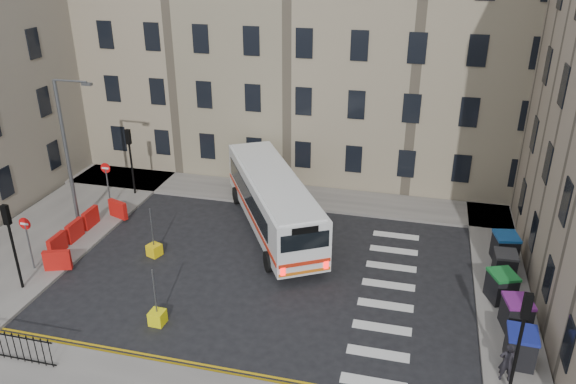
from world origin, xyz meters
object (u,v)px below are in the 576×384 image
at_px(wheelie_bin_e, 505,247).
at_px(pedestrian, 507,362).
at_px(bollard_chevron, 158,317).
at_px(bus, 273,200).
at_px(wheelie_bin_d, 505,265).
at_px(streetlamp, 67,153).
at_px(wheelie_bin_c, 501,286).
at_px(wheelie_bin_a, 520,347).
at_px(bollard_yellow, 154,250).
at_px(wheelie_bin_b, 516,314).

height_order(wheelie_bin_e, pedestrian, pedestrian).
bearing_deg(bollard_chevron, bus, 74.97).
bearing_deg(pedestrian, wheelie_bin_d, -98.94).
relative_size(streetlamp, bollard_chevron, 13.57).
xyz_separation_m(streetlamp, wheelie_bin_c, (21.78, -1.76, -3.52)).
distance_m(wheelie_bin_c, wheelie_bin_e, 3.50).
height_order(wheelie_bin_a, bollard_chevron, wheelie_bin_a).
distance_m(bus, bollard_chevron, 9.49).
relative_size(wheelie_bin_d, bollard_chevron, 2.09).
relative_size(bus, wheelie_bin_e, 7.67).
relative_size(wheelie_bin_a, pedestrian, 0.87).
bearing_deg(streetlamp, wheelie_bin_a, -14.63).
bearing_deg(wheelie_bin_a, bollard_chevron, -173.84).
bearing_deg(bus, bollard_chevron, -135.15).
bearing_deg(bollard_yellow, streetlamp, 161.74).
bearing_deg(bus, wheelie_bin_a, -64.83).
bearing_deg(bollard_chevron, wheelie_bin_d, 26.15).
xyz_separation_m(bus, pedestrian, (11.07, -9.15, -0.84)).
relative_size(wheelie_bin_b, wheelie_bin_c, 0.92).
bearing_deg(wheelie_bin_a, wheelie_bin_e, 90.94).
bearing_deg(wheelie_bin_c, wheelie_bin_d, 58.38).
bearing_deg(wheelie_bin_a, bus, 147.46).
distance_m(streetlamp, pedestrian, 22.82).
height_order(bus, bollard_yellow, bus).
bearing_deg(bollard_yellow, wheelie_bin_d, 6.70).
relative_size(bus, bollard_chevron, 18.35).
relative_size(wheelie_bin_b, wheelie_bin_e, 0.96).
xyz_separation_m(wheelie_bin_c, wheelie_bin_d, (0.32, 1.93, -0.03)).
bearing_deg(bus, pedestrian, -69.71).
height_order(streetlamp, wheelie_bin_d, streetlamp).
bearing_deg(streetlamp, wheelie_bin_b, -9.36).
distance_m(wheelie_bin_a, bollard_chevron, 14.13).
distance_m(pedestrian, bollard_yellow, 16.88).
xyz_separation_m(wheelie_bin_b, wheelie_bin_c, (-0.40, 1.90, -0.01)).
relative_size(streetlamp, bollard_yellow, 13.57).
distance_m(wheelie_bin_b, bollard_chevron, 14.52).
xyz_separation_m(bus, wheelie_bin_b, (11.75, -5.97, -0.95)).
bearing_deg(wheelie_bin_c, streetlamp, 153.20).
bearing_deg(wheelie_bin_e, wheelie_bin_c, -108.33).
height_order(wheelie_bin_c, pedestrian, pedestrian).
bearing_deg(bollard_chevron, wheelie_bin_b, 12.30).
height_order(wheelie_bin_b, pedestrian, pedestrian).
relative_size(wheelie_bin_b, bollard_yellow, 2.29).
distance_m(bus, bollard_yellow, 6.64).
relative_size(wheelie_bin_b, pedestrian, 0.89).
distance_m(bus, pedestrian, 14.39).
xyz_separation_m(wheelie_bin_d, bollard_yellow, (-16.70, -1.96, -0.48)).
relative_size(bus, wheelie_bin_a, 8.16).
relative_size(wheelie_bin_a, wheelie_bin_c, 0.90).
bearing_deg(wheelie_bin_b, bollard_yellow, 163.30).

